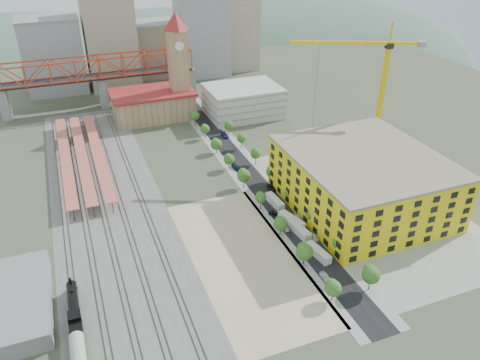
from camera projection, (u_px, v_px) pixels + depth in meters
name	position (u px, v px, depth m)	size (l,w,h in m)	color
ground	(220.00, 200.00, 158.84)	(400.00, 400.00, 0.00)	#474C38
ballast_strip	(106.00, 195.00, 161.64)	(36.00, 165.00, 0.06)	#605E59
dirt_lot	(244.00, 258.00, 132.06)	(28.00, 67.00, 0.06)	tan
street_asphalt	(247.00, 172.00, 176.02)	(12.00, 170.00, 0.06)	black
sidewalk_west	(234.00, 175.00, 174.29)	(3.00, 170.00, 0.04)	gray
sidewalk_east	(261.00, 170.00, 177.77)	(3.00, 170.00, 0.04)	gray
construction_pad	(367.00, 204.00, 156.84)	(50.00, 90.00, 0.06)	gray
rail_tracks	(100.00, 196.00, 161.01)	(26.56, 160.00, 0.18)	#382B23
platform_canopies	(82.00, 154.00, 180.37)	(16.00, 80.00, 4.12)	#C8644D
station_hall	(153.00, 104.00, 220.37)	(38.00, 24.00, 13.10)	tan
clock_tower	(178.00, 56.00, 211.95)	(12.00, 12.00, 52.00)	tan
parking_garage	(243.00, 101.00, 223.43)	(34.00, 26.00, 14.00)	silver
truss_bridge	(100.00, 70.00, 226.65)	(94.00, 9.60, 25.60)	gray
construction_building	(363.00, 181.00, 151.25)	(44.60, 50.60, 18.80)	#F5F514
warehouse	(2.00, 306.00, 112.48)	(22.00, 32.00, 5.00)	gray
street_trees	(258.00, 185.00, 167.94)	(15.40, 124.40, 8.00)	#3A651E
skyline	(150.00, 39.00, 265.16)	(133.00, 46.00, 60.00)	#9EA0A3
distant_hills	(175.00, 123.00, 423.02)	(647.00, 264.00, 227.00)	#4C6B59
locomotive	(74.00, 311.00, 111.56)	(2.91, 22.46, 5.61)	black
tower_crane	(376.00, 77.00, 173.84)	(45.22, 21.11, 51.91)	yellow
site_trailer_a	(318.00, 253.00, 132.20)	(2.39, 9.10, 2.49)	silver
site_trailer_b	(299.00, 230.00, 141.47)	(2.46, 9.36, 2.56)	silver
site_trailer_c	(292.00, 221.00, 145.66)	(2.63, 10.01, 2.74)	silver
site_trailer_d	(275.00, 201.00, 155.78)	(2.43, 9.22, 2.52)	silver
car_0	(326.00, 278.00, 123.78)	(1.88, 4.68, 1.59)	silver
car_1	(285.00, 228.00, 143.79)	(1.45, 4.17, 1.37)	gray
car_2	(275.00, 215.00, 149.85)	(2.16, 4.68, 1.30)	black
car_3	(235.00, 166.00, 178.73)	(1.88, 4.63, 1.34)	navy
car_4	(314.00, 237.00, 139.50)	(1.77, 4.39, 1.50)	silver
car_5	(298.00, 218.00, 147.93)	(1.68, 4.82, 1.59)	gray
car_6	(271.00, 188.00, 164.58)	(2.35, 5.09, 1.41)	black
car_7	(225.00, 135.00, 203.70)	(2.21, 5.44, 1.58)	navy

